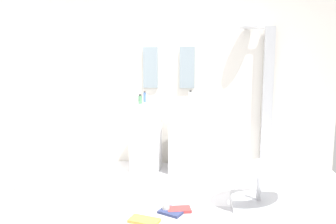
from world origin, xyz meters
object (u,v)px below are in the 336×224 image
object	(u,v)px
soap_bottle_blue	(145,97)
soap_bottle_clear	(190,98)
soap_bottle_green	(140,100)
coffee_mug	(166,207)
soap_bottle_black	(190,97)
shower_column	(266,96)
magazine_ochre	(144,221)
magazine_red	(179,210)
magazine_navy	(172,211)
towel_rack	(26,141)
pedestal_sink_left	(146,136)
lounge_chair	(259,174)
pedestal_sink_right	(184,137)

from	to	relation	value
soap_bottle_blue	soap_bottle_clear	world-z (taller)	soap_bottle_clear
soap_bottle_blue	soap_bottle_green	xyz separation A→B (m)	(-0.01, -0.22, -0.01)
coffee_mug	soap_bottle_clear	size ratio (longest dim) A/B	0.44
soap_bottle_clear	soap_bottle_black	bearing A→B (deg)	95.38
shower_column	coffee_mug	world-z (taller)	shower_column
coffee_mug	soap_bottle_black	bearing A→B (deg)	85.34
magazine_ochre	soap_bottle_clear	world-z (taller)	soap_bottle_clear
magazine_red	soap_bottle_clear	bearing A→B (deg)	74.20
magazine_ochre	magazine_navy	distance (m)	0.33
magazine_red	magazine_ochre	size ratio (longest dim) A/B	0.83
soap_bottle_black	coffee_mug	bearing A→B (deg)	-94.66
soap_bottle_blue	soap_bottle_clear	bearing A→B (deg)	-18.36
soap_bottle_black	soap_bottle_clear	bearing A→B (deg)	-84.62
towel_rack	magazine_red	xyz separation A→B (m)	(1.81, -0.21, -0.60)
towel_rack	soap_bottle_clear	xyz separation A→B (m)	(1.82, 0.96, 0.44)
coffee_mug	magazine_red	bearing A→B (deg)	11.35
pedestal_sink_left	coffee_mug	xyz separation A→B (m)	(0.50, -1.32, -0.45)
lounge_chair	soap_bottle_clear	distance (m)	1.39
magazine_red	soap_bottle_clear	world-z (taller)	soap_bottle_clear
towel_rack	lounge_chair	bearing A→B (deg)	1.70
magazine_ochre	magazine_navy	size ratio (longest dim) A/B	1.23
magazine_red	soap_bottle_green	distance (m)	1.70
soap_bottle_green	shower_column	bearing A→B (deg)	13.02
magazine_navy	soap_bottle_clear	distance (m)	1.61
pedestal_sink_right	magazine_navy	xyz separation A→B (m)	(0.01, -1.34, -0.48)
soap_bottle_green	soap_bottle_black	size ratio (longest dim) A/B	0.77
shower_column	magazine_red	world-z (taller)	shower_column
towel_rack	magazine_red	distance (m)	1.92
pedestal_sink_left	soap_bottle_blue	bearing A→B (deg)	110.89
magazine_red	soap_bottle_blue	distance (m)	1.86
soap_bottle_green	coffee_mug	bearing A→B (deg)	-65.18
pedestal_sink_right	magazine_red	size ratio (longest dim) A/B	4.52
lounge_chair	soap_bottle_green	distance (m)	1.88
pedestal_sink_left	lounge_chair	bearing A→B (deg)	-34.41
magazine_navy	pedestal_sink_left	bearing A→B (deg)	135.95
soap_bottle_green	magazine_navy	bearing A→B (deg)	-63.12
lounge_chair	soap_bottle_clear	bearing A→B (deg)	132.72
magazine_navy	coffee_mug	size ratio (longest dim) A/B	2.71
pedestal_sink_right	coffee_mug	bearing A→B (deg)	-92.31
pedestal_sink_right	coffee_mug	world-z (taller)	pedestal_sink_right
magazine_ochre	soap_bottle_blue	xyz separation A→B (m)	(-0.38, 1.68, 1.03)
shower_column	towel_rack	world-z (taller)	shower_column
pedestal_sink_right	shower_column	xyz separation A→B (m)	(1.15, 0.29, 0.58)
magazine_red	soap_bottle_blue	bearing A→B (deg)	100.58
soap_bottle_green	pedestal_sink_left	bearing A→B (deg)	65.99
pedestal_sink_left	magazine_red	distance (m)	1.52
towel_rack	magazine_ochre	xyz separation A→B (m)	(1.51, -0.50, -0.60)
soap_bottle_blue	magazine_ochre	bearing A→B (deg)	-77.28
magazine_ochre	soap_bottle_black	xyz separation A→B (m)	(0.28, 1.72, 1.04)
magazine_ochre	pedestal_sink_left	bearing A→B (deg)	114.35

